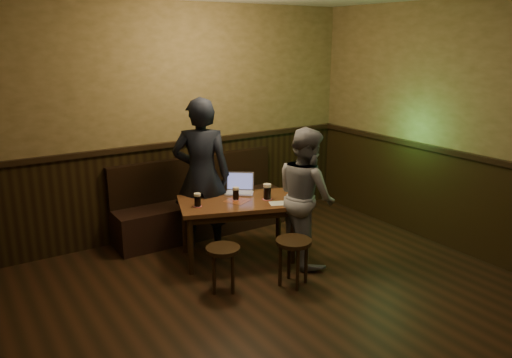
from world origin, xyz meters
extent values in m
cube|color=black|center=(0.00, 0.00, -0.01)|extent=(5.00, 6.00, 0.02)
cube|color=olive|center=(0.00, 3.01, 1.40)|extent=(5.00, 0.02, 2.80)
cube|color=black|center=(0.00, 2.98, 0.55)|extent=(4.98, 0.04, 1.10)
cube|color=black|center=(0.00, 2.95, 1.13)|extent=(4.98, 0.06, 0.06)
cube|color=black|center=(0.22, 2.71, 0.23)|extent=(2.20, 0.50, 0.45)
cube|color=black|center=(0.22, 2.91, 0.70)|extent=(2.20, 0.10, 0.50)
cube|color=#543118|center=(0.22, 1.83, 0.65)|extent=(1.42, 1.08, 0.04)
cube|color=black|center=(0.22, 1.83, 0.58)|extent=(1.28, 0.95, 0.07)
cube|color=#650D0D|center=(0.22, 1.83, 0.67)|extent=(0.31, 0.31, 0.00)
cylinder|color=black|center=(-0.40, 1.74, 0.31)|extent=(0.06, 0.06, 0.63)
cylinder|color=black|center=(-0.21, 2.28, 0.31)|extent=(0.06, 0.06, 0.63)
cylinder|color=black|center=(0.65, 1.38, 0.31)|extent=(0.06, 0.06, 0.63)
cylinder|color=black|center=(0.84, 1.92, 0.31)|extent=(0.06, 0.06, 0.63)
cylinder|color=black|center=(-0.28, 1.26, 0.43)|extent=(0.41, 0.41, 0.04)
cylinder|color=black|center=(-0.16, 1.30, 0.21)|extent=(0.04, 0.04, 0.43)
cylinder|color=black|center=(-0.32, 1.38, 0.21)|extent=(0.04, 0.04, 0.43)
cylinder|color=black|center=(-0.40, 1.23, 0.21)|extent=(0.04, 0.04, 0.43)
cylinder|color=black|center=(-0.25, 1.14, 0.21)|extent=(0.04, 0.04, 0.43)
cylinder|color=black|center=(0.35, 0.98, 0.46)|extent=(0.45, 0.45, 0.04)
cylinder|color=black|center=(0.48, 0.94, 0.23)|extent=(0.04, 0.04, 0.46)
cylinder|color=black|center=(0.40, 1.11, 0.23)|extent=(0.04, 0.04, 0.46)
cylinder|color=black|center=(0.23, 1.03, 0.23)|extent=(0.04, 0.04, 0.46)
cylinder|color=black|center=(0.31, 0.85, 0.23)|extent=(0.04, 0.04, 0.46)
cylinder|color=#B71629|center=(-0.23, 1.89, 0.67)|extent=(0.09, 0.09, 0.00)
cylinder|color=silver|center=(-0.23, 1.89, 0.68)|extent=(0.08, 0.08, 0.00)
cylinder|color=black|center=(-0.23, 1.89, 0.73)|extent=(0.07, 0.07, 0.11)
cylinder|color=beige|center=(-0.23, 1.89, 0.80)|extent=(0.07, 0.07, 0.03)
cylinder|color=#B71629|center=(0.22, 1.87, 0.67)|extent=(0.09, 0.09, 0.00)
cylinder|color=silver|center=(0.22, 1.87, 0.68)|extent=(0.08, 0.08, 0.00)
cylinder|color=black|center=(0.22, 1.87, 0.73)|extent=(0.07, 0.07, 0.11)
cylinder|color=beige|center=(0.22, 1.87, 0.80)|extent=(0.07, 0.07, 0.03)
cylinder|color=#B71629|center=(0.52, 1.70, 0.67)|extent=(0.11, 0.11, 0.00)
cylinder|color=silver|center=(0.52, 1.70, 0.68)|extent=(0.10, 0.10, 0.00)
cylinder|color=black|center=(0.52, 1.70, 0.75)|extent=(0.08, 0.08, 0.14)
cylinder|color=beige|center=(0.52, 1.70, 0.83)|extent=(0.09, 0.09, 0.03)
cube|color=silver|center=(0.37, 2.04, 0.68)|extent=(0.39, 0.37, 0.02)
cube|color=#B2B2B7|center=(0.37, 2.04, 0.69)|extent=(0.33, 0.31, 0.00)
cube|color=silver|center=(0.43, 2.13, 0.79)|extent=(0.29, 0.24, 0.21)
cube|color=#555C9E|center=(0.43, 2.12, 0.79)|extent=(0.26, 0.21, 0.18)
cube|color=silver|center=(0.56, 1.50, 0.67)|extent=(0.26, 0.22, 0.00)
imported|color=black|center=(0.01, 2.25, 0.89)|extent=(0.77, 0.69, 1.77)
imported|color=gray|center=(0.80, 1.37, 0.75)|extent=(0.68, 0.81, 1.49)
camera|label=1|loc=(-2.40, -2.62, 2.37)|focal=35.00mm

